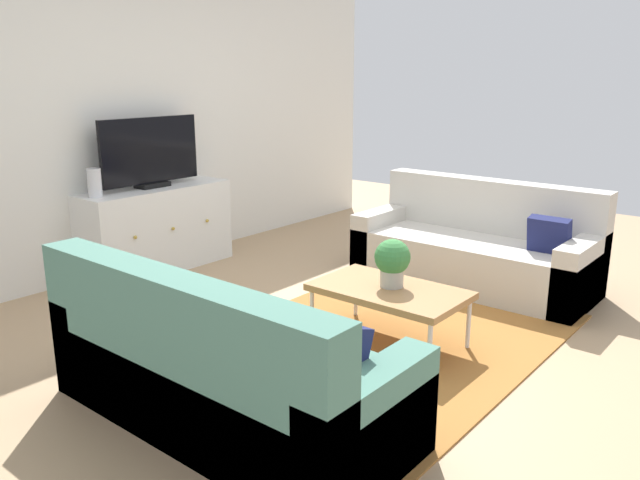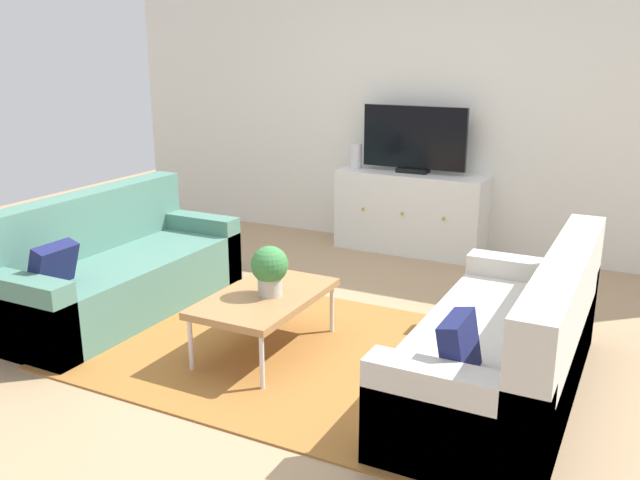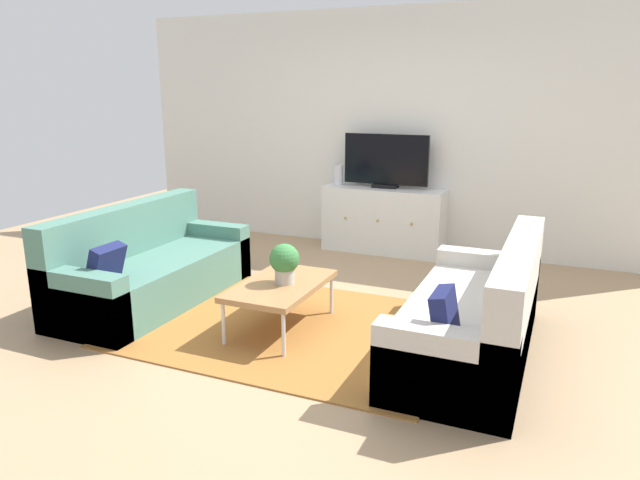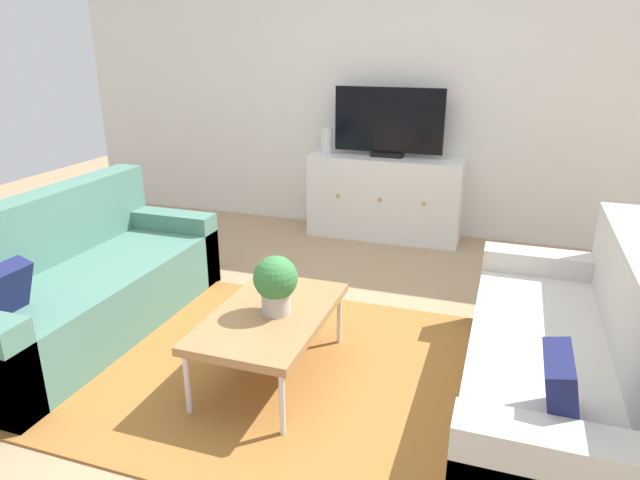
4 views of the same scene
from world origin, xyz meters
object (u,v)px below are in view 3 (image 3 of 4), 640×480
at_px(couch_left_side, 147,270).
at_px(potted_plant, 284,262).
at_px(glass_vase, 338,175).
at_px(coffee_table, 281,286).
at_px(flat_screen_tv, 386,161).
at_px(couch_right_side, 481,320).
at_px(tv_console, 384,220).

xyz_separation_m(couch_left_side, potted_plant, (1.41, -0.10, 0.28)).
xyz_separation_m(couch_left_side, glass_vase, (0.87, 2.38, 0.58)).
bearing_deg(glass_vase, potted_plant, -77.71).
xyz_separation_m(couch_left_side, coffee_table, (1.38, -0.11, 0.07)).
bearing_deg(glass_vase, flat_screen_tv, 2.03).
height_order(couch_right_side, flat_screen_tv, flat_screen_tv).
bearing_deg(couch_left_side, flat_screen_tv, 59.12).
height_order(flat_screen_tv, glass_vase, flat_screen_tv).
height_order(couch_left_side, couch_right_side, same).
relative_size(couch_right_side, flat_screen_tv, 1.98).
relative_size(tv_console, flat_screen_tv, 1.42).
relative_size(couch_left_side, coffee_table, 1.99).
distance_m(coffee_table, glass_vase, 2.58).
bearing_deg(potted_plant, couch_left_side, 175.99).
bearing_deg(couch_left_side, potted_plant, -4.01).
relative_size(couch_left_side, tv_console, 1.40).
xyz_separation_m(couch_right_side, coffee_table, (-1.50, -0.11, 0.07)).
xyz_separation_m(potted_plant, flat_screen_tv, (0.02, 2.49, 0.49)).
xyz_separation_m(couch_left_side, tv_console, (1.43, 2.38, 0.09)).
xyz_separation_m(couch_right_side, tv_console, (-1.44, 2.38, 0.09)).
bearing_deg(potted_plant, flat_screen_tv, 89.45).
height_order(potted_plant, tv_console, tv_console).
distance_m(couch_right_side, flat_screen_tv, 2.90).
relative_size(potted_plant, tv_console, 0.23).
relative_size(couch_right_side, potted_plant, 6.13).
height_order(couch_left_side, flat_screen_tv, flat_screen_tv).
distance_m(couch_right_side, coffee_table, 1.51).
relative_size(couch_left_side, flat_screen_tv, 1.98).
distance_m(tv_console, flat_screen_tv, 0.67).
xyz_separation_m(couch_left_side, couch_right_side, (2.88, 0.00, 0.00)).
bearing_deg(coffee_table, tv_console, 88.68).
bearing_deg(flat_screen_tv, tv_console, -90.00).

